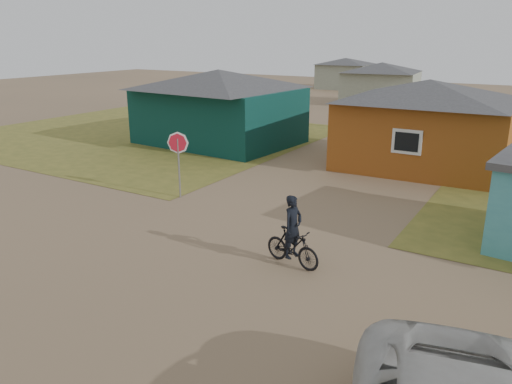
% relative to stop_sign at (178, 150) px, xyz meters
% --- Properties ---
extents(ground, '(120.00, 120.00, 0.00)m').
position_rel_stop_sign_xyz_m(ground, '(3.97, -4.56, -1.80)').
color(ground, '#866A4D').
extents(grass_nw, '(20.00, 18.00, 0.00)m').
position_rel_stop_sign_xyz_m(grass_nw, '(-10.03, 8.44, -1.79)').
color(grass_nw, olive).
rests_on(grass_nw, ground).
extents(house_teal, '(8.93, 7.08, 4.00)m').
position_rel_stop_sign_xyz_m(house_teal, '(-4.53, 8.94, 0.25)').
color(house_teal, '#08302B').
rests_on(house_teal, ground).
extents(house_yellow, '(7.72, 6.76, 3.90)m').
position_rel_stop_sign_xyz_m(house_yellow, '(6.47, 9.44, 0.20)').
color(house_yellow, '#964C17').
rests_on(house_yellow, ground).
extents(house_pale_west, '(7.04, 6.15, 3.60)m').
position_rel_stop_sign_xyz_m(house_pale_west, '(-2.03, 29.44, 0.06)').
color(house_pale_west, '#959D87').
rests_on(house_pale_west, ground).
extents(house_pale_north, '(6.28, 5.81, 3.40)m').
position_rel_stop_sign_xyz_m(house_pale_north, '(-10.03, 41.44, -0.05)').
color(house_pale_north, '#959D87').
rests_on(house_pale_north, ground).
extents(stop_sign, '(0.80, 0.06, 2.45)m').
position_rel_stop_sign_xyz_m(stop_sign, '(0.00, 0.00, 0.00)').
color(stop_sign, gray).
rests_on(stop_sign, ground).
extents(cyclist, '(1.73, 0.79, 1.89)m').
position_rel_stop_sign_xyz_m(cyclist, '(6.17, -2.95, -1.11)').
color(cyclist, black).
rests_on(cyclist, ground).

